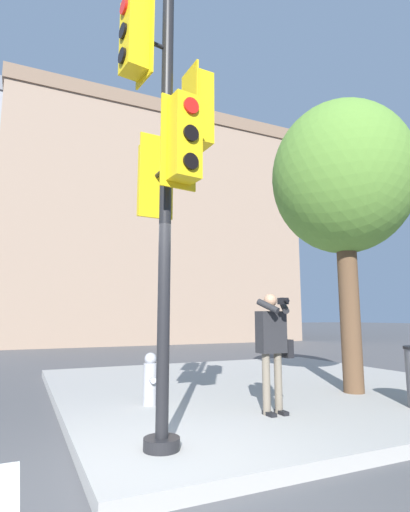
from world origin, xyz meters
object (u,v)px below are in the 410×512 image
person_photographer (273,341)px  fire_hydrant (150,379)px  traffic_signal_pole (167,145)px  street_tree (343,180)px

person_photographer → fire_hydrant: bearing=137.9°
traffic_signal_pole → fire_hydrant: (0.49, 2.06, -2.88)m
traffic_signal_pole → street_tree: 4.42m
person_photographer → street_tree: street_tree is taller
fire_hydrant → person_photographer: bearing=-42.1°
person_photographer → street_tree: 3.76m
person_photographer → fire_hydrant: size_ratio=2.12×
person_photographer → fire_hydrant: person_photographer is taller
street_tree → fire_hydrant: bearing=171.4°
street_tree → fire_hydrant: 5.10m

